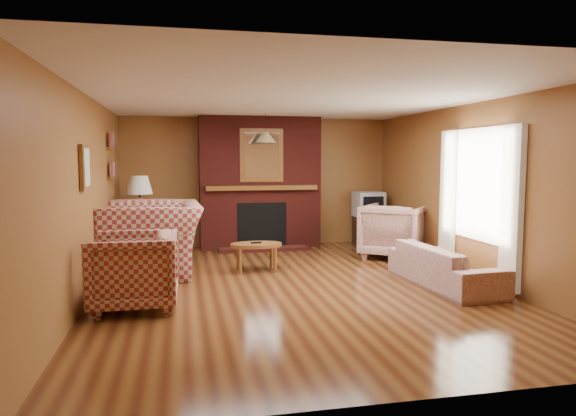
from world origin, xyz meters
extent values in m
plane|color=#431F0E|center=(0.00, 0.00, 0.00)|extent=(6.50, 6.50, 0.00)
plane|color=silver|center=(0.00, 0.00, 2.40)|extent=(6.50, 6.50, 0.00)
plane|color=brown|center=(0.00, 3.25, 1.20)|extent=(6.50, 0.00, 6.50)
plane|color=brown|center=(0.00, -3.25, 1.20)|extent=(6.50, 0.00, 6.50)
plane|color=brown|center=(-2.50, 0.00, 1.20)|extent=(0.00, 6.50, 6.50)
plane|color=brown|center=(2.50, 0.00, 1.20)|extent=(0.00, 6.50, 6.50)
cube|color=#4F1611|center=(0.00, 3.00, 1.20)|extent=(2.20, 0.50, 2.40)
cube|color=black|center=(0.00, 2.77, 0.45)|extent=(0.90, 0.06, 0.80)
cube|color=#4F1611|center=(0.00, 2.60, 0.03)|extent=(1.60, 0.35, 0.06)
cube|color=brown|center=(0.00, 2.73, 1.12)|extent=(2.00, 0.18, 0.08)
cube|color=brown|center=(0.00, 2.76, 1.70)|extent=(0.78, 0.05, 0.95)
cube|color=white|center=(0.00, 2.73, 1.70)|extent=(0.62, 0.02, 0.80)
cube|color=beige|center=(2.44, -0.95, 1.05)|extent=(0.08, 0.35, 2.00)
cube|color=beige|center=(2.44, 0.55, 1.05)|extent=(0.08, 0.35, 2.00)
cube|color=white|center=(2.48, -0.20, 1.30)|extent=(0.03, 1.10, 1.50)
cube|color=brown|center=(-2.47, 1.90, 1.35)|extent=(0.06, 0.55, 0.04)
cube|color=brown|center=(-2.47, 1.90, 1.80)|extent=(0.06, 0.55, 0.04)
cube|color=brown|center=(-2.47, -0.30, 1.55)|extent=(0.04, 0.40, 0.50)
cube|color=beige|center=(-2.44, -0.30, 1.55)|extent=(0.01, 0.32, 0.42)
cylinder|color=black|center=(0.00, 2.30, 2.22)|extent=(0.01, 0.01, 0.35)
cone|color=#B57A48|center=(0.00, 2.30, 2.00)|extent=(0.36, 0.36, 0.18)
imported|color=maroon|center=(-1.85, 1.14, 0.51)|extent=(1.44, 1.63, 1.02)
imported|color=maroon|center=(-1.95, -0.61, 0.42)|extent=(0.94, 0.92, 0.84)
imported|color=beige|center=(1.90, -0.38, 0.26)|extent=(0.82, 1.85, 0.53)
imported|color=beige|center=(2.02, 1.52, 0.45)|extent=(1.36, 1.36, 0.89)
ellipsoid|color=brown|center=(-0.37, 0.96, 0.39)|extent=(0.75, 0.47, 0.05)
cube|color=black|center=(-0.37, 0.96, 0.42)|extent=(0.15, 0.05, 0.02)
cylinder|color=brown|center=(-0.11, 1.11, 0.18)|extent=(0.05, 0.05, 0.37)
cylinder|color=brown|center=(-0.62, 1.11, 0.18)|extent=(0.05, 0.05, 0.37)
cylinder|color=brown|center=(-0.11, 0.81, 0.18)|extent=(0.05, 0.05, 0.37)
cylinder|color=brown|center=(-0.62, 0.81, 0.18)|extent=(0.05, 0.05, 0.37)
cube|color=brown|center=(-2.10, 2.45, 0.33)|extent=(0.50, 0.50, 0.65)
sphere|color=silver|center=(-2.10, 2.45, 0.82)|extent=(0.34, 0.34, 0.34)
cylinder|color=black|center=(-2.10, 2.45, 1.02)|extent=(0.03, 0.03, 0.11)
cone|color=white|center=(-2.10, 2.45, 1.21)|extent=(0.43, 0.43, 0.30)
cube|color=black|center=(2.05, 2.80, 0.27)|extent=(0.52, 0.48, 0.54)
cube|color=#A6A9AE|center=(2.05, 2.80, 0.78)|extent=(0.51, 0.49, 0.47)
cube|color=black|center=(2.05, 2.54, 0.78)|extent=(0.39, 0.02, 0.34)
camera|label=1|loc=(-1.42, -6.36, 1.65)|focal=32.00mm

